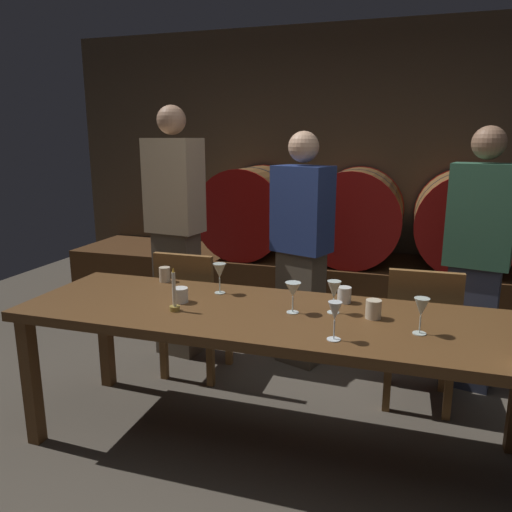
{
  "coord_description": "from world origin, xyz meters",
  "views": [
    {
      "loc": [
        0.49,
        -2.11,
        1.59
      ],
      "look_at": [
        -0.27,
        0.32,
        0.98
      ],
      "focal_mm": 34.69,
      "sensor_mm": 36.0,
      "label": 1
    }
  ],
  "objects_px": {
    "guest_left": "(176,232)",
    "wine_glass_center": "(334,291)",
    "chair_right": "(421,331)",
    "dining_table": "(272,325)",
    "wine_glass_left": "(293,290)",
    "cup_far_left": "(165,274)",
    "chair_left": "(192,308)",
    "cup_center_right": "(344,295)",
    "candle_center": "(174,299)",
    "wine_glass_far_right": "(421,308)",
    "wine_glass_far_left": "(220,272)",
    "wine_barrel_left": "(251,211)",
    "cup_far_right": "(373,309)",
    "wine_barrel_center": "(355,216)",
    "wine_barrel_right": "(465,221)",
    "cup_center_left": "(180,295)",
    "wine_glass_right": "(335,313)",
    "guest_center": "(301,249)",
    "guest_right": "(477,259)"
  },
  "relations": [
    {
      "from": "chair_right",
      "to": "cup_far_right",
      "type": "bearing_deg",
      "value": 65.91
    },
    {
      "from": "wine_barrel_left",
      "to": "guest_left",
      "type": "height_order",
      "value": "guest_left"
    },
    {
      "from": "cup_center_right",
      "to": "candle_center",
      "type": "bearing_deg",
      "value": -154.03
    },
    {
      "from": "wine_barrel_right",
      "to": "cup_center_left",
      "type": "xyz_separation_m",
      "value": [
        -1.58,
        -2.24,
        -0.13
      ]
    },
    {
      "from": "wine_glass_center",
      "to": "cup_far_left",
      "type": "distance_m",
      "value": 1.09
    },
    {
      "from": "wine_glass_far_left",
      "to": "cup_far_right",
      "type": "distance_m",
      "value": 0.87
    },
    {
      "from": "cup_center_right",
      "to": "wine_glass_left",
      "type": "bearing_deg",
      "value": -133.22
    },
    {
      "from": "chair_right",
      "to": "guest_right",
      "type": "height_order",
      "value": "guest_right"
    },
    {
      "from": "dining_table",
      "to": "guest_center",
      "type": "height_order",
      "value": "guest_center"
    },
    {
      "from": "guest_right",
      "to": "wine_glass_center",
      "type": "bearing_deg",
      "value": 64.66
    },
    {
      "from": "candle_center",
      "to": "wine_barrel_left",
      "type": "bearing_deg",
      "value": 98.64
    },
    {
      "from": "wine_barrel_center",
      "to": "wine_barrel_right",
      "type": "xyz_separation_m",
      "value": [
        0.93,
        0.0,
        0.0
      ]
    },
    {
      "from": "wine_glass_right",
      "to": "candle_center",
      "type": "bearing_deg",
      "value": 170.93
    },
    {
      "from": "guest_left",
      "to": "wine_glass_center",
      "type": "height_order",
      "value": "guest_left"
    },
    {
      "from": "cup_center_right",
      "to": "cup_far_right",
      "type": "distance_m",
      "value": 0.26
    },
    {
      "from": "cup_far_right",
      "to": "dining_table",
      "type": "bearing_deg",
      "value": -172.13
    },
    {
      "from": "candle_center",
      "to": "cup_far_left",
      "type": "distance_m",
      "value": 0.54
    },
    {
      "from": "wine_barrel_right",
      "to": "wine_glass_far_left",
      "type": "bearing_deg",
      "value": -125.34
    },
    {
      "from": "guest_left",
      "to": "wine_glass_center",
      "type": "distance_m",
      "value": 1.55
    },
    {
      "from": "wine_glass_left",
      "to": "wine_glass_right",
      "type": "bearing_deg",
      "value": -48.57
    },
    {
      "from": "guest_left",
      "to": "wine_glass_center",
      "type": "relative_size",
      "value": 11.12
    },
    {
      "from": "wine_glass_far_left",
      "to": "wine_glass_center",
      "type": "distance_m",
      "value": 0.67
    },
    {
      "from": "wine_glass_left",
      "to": "cup_far_right",
      "type": "xyz_separation_m",
      "value": [
        0.39,
        0.04,
        -0.07
      ]
    },
    {
      "from": "wine_glass_far_left",
      "to": "wine_barrel_left",
      "type": "bearing_deg",
      "value": 103.01
    },
    {
      "from": "chair_right",
      "to": "wine_glass_center",
      "type": "height_order",
      "value": "wine_glass_center"
    },
    {
      "from": "guest_center",
      "to": "cup_center_left",
      "type": "distance_m",
      "value": 1.13
    },
    {
      "from": "wine_glass_center",
      "to": "wine_glass_far_right",
      "type": "relative_size",
      "value": 0.99
    },
    {
      "from": "chair_left",
      "to": "chair_right",
      "type": "distance_m",
      "value": 1.46
    },
    {
      "from": "chair_left",
      "to": "wine_glass_far_right",
      "type": "xyz_separation_m",
      "value": [
        1.42,
        -0.69,
        0.38
      ]
    },
    {
      "from": "wine_glass_center",
      "to": "guest_right",
      "type": "bearing_deg",
      "value": 51.93
    },
    {
      "from": "guest_left",
      "to": "cup_far_left",
      "type": "xyz_separation_m",
      "value": [
        0.22,
        -0.61,
        -0.14
      ]
    },
    {
      "from": "dining_table",
      "to": "wine_glass_center",
      "type": "xyz_separation_m",
      "value": [
        0.29,
        0.09,
        0.18
      ]
    },
    {
      "from": "wine_glass_far_right",
      "to": "dining_table",
      "type": "bearing_deg",
      "value": 174.14
    },
    {
      "from": "dining_table",
      "to": "guest_right",
      "type": "distance_m",
      "value": 1.49
    },
    {
      "from": "wine_barrel_left",
      "to": "wine_glass_center",
      "type": "distance_m",
      "value": 2.44
    },
    {
      "from": "wine_glass_far_left",
      "to": "wine_glass_right",
      "type": "bearing_deg",
      "value": -33.55
    },
    {
      "from": "dining_table",
      "to": "wine_glass_center",
      "type": "bearing_deg",
      "value": 16.4
    },
    {
      "from": "wine_barrel_center",
      "to": "chair_right",
      "type": "bearing_deg",
      "value": -70.08
    },
    {
      "from": "wine_glass_left",
      "to": "cup_far_left",
      "type": "height_order",
      "value": "wine_glass_left"
    },
    {
      "from": "wine_glass_left",
      "to": "wine_glass_right",
      "type": "height_order",
      "value": "wine_glass_right"
    },
    {
      "from": "guest_center",
      "to": "guest_right",
      "type": "xyz_separation_m",
      "value": [
        1.12,
        -0.01,
        0.01
      ]
    },
    {
      "from": "wine_barrel_center",
      "to": "cup_far_right",
      "type": "relative_size",
      "value": 9.22
    },
    {
      "from": "wine_barrel_center",
      "to": "chair_left",
      "type": "height_order",
      "value": "wine_barrel_center"
    },
    {
      "from": "wine_glass_left",
      "to": "cup_center_right",
      "type": "height_order",
      "value": "wine_glass_left"
    },
    {
      "from": "guest_center",
      "to": "wine_glass_right",
      "type": "bearing_deg",
      "value": 128.73
    },
    {
      "from": "guest_center",
      "to": "cup_far_left",
      "type": "height_order",
      "value": "guest_center"
    },
    {
      "from": "wine_barrel_center",
      "to": "cup_far_left",
      "type": "bearing_deg",
      "value": -115.57
    },
    {
      "from": "candle_center",
      "to": "cup_far_left",
      "type": "bearing_deg",
      "value": 122.66
    },
    {
      "from": "chair_left",
      "to": "guest_left",
      "type": "distance_m",
      "value": 0.61
    },
    {
      "from": "dining_table",
      "to": "cup_far_right",
      "type": "distance_m",
      "value": 0.5
    }
  ]
}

